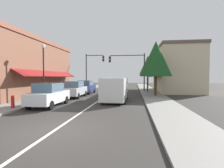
{
  "coord_description": "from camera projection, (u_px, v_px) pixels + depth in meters",
  "views": [
    {
      "loc": [
        3.27,
        -6.46,
        2.22
      ],
      "look_at": [
        0.39,
        15.45,
        1.29
      ],
      "focal_mm": 26.92,
      "sensor_mm": 36.0,
      "label": 1
    }
  ],
  "objects": [
    {
      "name": "storefront_right_block",
      "position": [
        176.0,
        69.0,
        25.36
      ],
      "size": [
        6.71,
        10.2,
        6.7
      ],
      "color": "beige",
      "rests_on": "ground"
    },
    {
      "name": "parked_car_third_left",
      "position": [
        86.0,
        87.0,
        22.45
      ],
      "size": [
        1.8,
        4.11,
        1.77
      ],
      "rotation": [
        0.0,
        0.0,
        -0.01
      ],
      "color": "navy",
      "rests_on": "ground"
    },
    {
      "name": "sidewalk_right",
      "position": [
        150.0,
        92.0,
        24.03
      ],
      "size": [
        2.6,
        56.0,
        0.12
      ],
      "primitive_type": "cube",
      "color": "gray",
      "rests_on": "ground"
    },
    {
      "name": "sidewalk_left",
      "position": [
        76.0,
        91.0,
        25.47
      ],
      "size": [
        2.6,
        56.0,
        0.12
      ],
      "primitive_type": "cube",
      "color": "gray",
      "rests_on": "ground"
    },
    {
      "name": "street_lamp_left_near",
      "position": [
        43.0,
        63.0,
        15.05
      ],
      "size": [
        0.36,
        0.36,
        5.14
      ],
      "color": "black",
      "rests_on": "ground"
    },
    {
      "name": "fire_hydrant",
      "position": [
        13.0,
        102.0,
        11.3
      ],
      "size": [
        0.22,
        0.22,
        0.87
      ],
      "color": "red",
      "rests_on": "ground"
    },
    {
      "name": "van_in_lane",
      "position": [
        115.0,
        89.0,
        15.28
      ],
      "size": [
        2.09,
        5.22,
        2.12
      ],
      "rotation": [
        0.0,
        0.0,
        -0.02
      ],
      "color": "silver",
      "rests_on": "ground"
    },
    {
      "name": "lane_center_stripe",
      "position": [
        112.0,
        92.0,
        24.75
      ],
      "size": [
        0.14,
        52.0,
        0.01
      ],
      "primitive_type": "cube",
      "color": "silver",
      "rests_on": "ground"
    },
    {
      "name": "traffic_signal_mast_arm",
      "position": [
        132.0,
        66.0,
        25.53
      ],
      "size": [
        5.48,
        0.5,
        5.76
      ],
      "color": "#333333",
      "rests_on": "ground"
    },
    {
      "name": "ground_plane",
      "position": [
        112.0,
        92.0,
        24.75
      ],
      "size": [
        80.0,
        80.0,
        0.0
      ],
      "primitive_type": "plane",
      "color": "#33302D"
    },
    {
      "name": "parked_car_second_left",
      "position": [
        75.0,
        89.0,
        18.21
      ],
      "size": [
        1.86,
        4.14,
        1.77
      ],
      "rotation": [
        0.0,
        0.0,
        0.02
      ],
      "color": "#B7BABF",
      "rests_on": "ground"
    },
    {
      "name": "storefront_left_block",
      "position": [
        29.0,
        68.0,
        19.86
      ],
      "size": [
        6.01,
        14.2,
        6.48
      ],
      "color": "brown",
      "rests_on": "ground"
    },
    {
      "name": "parked_car_nearest_left",
      "position": [
        49.0,
        95.0,
        12.65
      ],
      "size": [
        1.87,
        4.14,
        1.77
      ],
      "rotation": [
        0.0,
        0.0,
        0.03
      ],
      "color": "silver",
      "rests_on": "ground"
    },
    {
      "name": "tree_right_near",
      "position": [
        156.0,
        59.0,
        18.92
      ],
      "size": [
        3.6,
        3.6,
        6.26
      ],
      "color": "#4C331E",
      "rests_on": "ground"
    },
    {
      "name": "tree_right_far",
      "position": [
        148.0,
        65.0,
        30.65
      ],
      "size": [
        3.12,
        3.12,
        6.1
      ],
      "color": "#4C331E",
      "rests_on": "ground"
    },
    {
      "name": "street_lamp_right_mid",
      "position": [
        148.0,
        71.0,
        22.61
      ],
      "size": [
        0.36,
        0.36,
        4.44
      ],
      "color": "black",
      "rests_on": "ground"
    },
    {
      "name": "traffic_signal_left_corner",
      "position": [
        92.0,
        66.0,
        28.3
      ],
      "size": [
        3.23,
        0.5,
        6.1
      ],
      "color": "#333333",
      "rests_on": "ground"
    }
  ]
}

